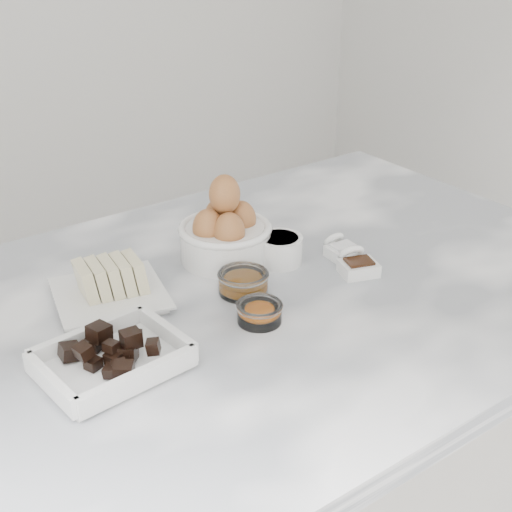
% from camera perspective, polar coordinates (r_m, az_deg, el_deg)
% --- Properties ---
extents(marble_slab, '(1.20, 0.80, 0.04)m').
position_cam_1_polar(marble_slab, '(1.13, 0.08, -3.54)').
color(marble_slab, white).
rests_on(marble_slab, cabinet).
extents(chocolate_dish, '(0.19, 0.16, 0.05)m').
position_cam_1_polar(chocolate_dish, '(0.95, -11.45, -7.88)').
color(chocolate_dish, white).
rests_on(chocolate_dish, marble_slab).
extents(butter_plate, '(0.20, 0.20, 0.07)m').
position_cam_1_polar(butter_plate, '(1.10, -11.83, -2.41)').
color(butter_plate, white).
rests_on(butter_plate, marble_slab).
extents(sugar_ramekin, '(0.08, 0.08, 0.05)m').
position_cam_1_polar(sugar_ramekin, '(1.19, 1.89, 0.61)').
color(sugar_ramekin, white).
rests_on(sugar_ramekin, marble_slab).
extents(egg_bowl, '(0.16, 0.16, 0.15)m').
position_cam_1_polar(egg_bowl, '(1.19, -2.49, 1.88)').
color(egg_bowl, white).
rests_on(egg_bowl, marble_slab).
extents(honey_bowl, '(0.08, 0.08, 0.04)m').
position_cam_1_polar(honey_bowl, '(1.10, -1.03, -2.09)').
color(honey_bowl, white).
rests_on(honey_bowl, marble_slab).
extents(zest_bowl, '(0.07, 0.07, 0.03)m').
position_cam_1_polar(zest_bowl, '(1.03, 0.28, -4.48)').
color(zest_bowl, white).
rests_on(zest_bowl, marble_slab).
extents(vanilla_spoon, '(0.07, 0.08, 0.04)m').
position_cam_1_polar(vanilla_spoon, '(1.18, 8.07, -0.63)').
color(vanilla_spoon, white).
rests_on(vanilla_spoon, marble_slab).
extents(salt_spoon, '(0.06, 0.07, 0.04)m').
position_cam_1_polar(salt_spoon, '(1.23, 6.76, 0.61)').
color(salt_spoon, white).
rests_on(salt_spoon, marble_slab).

